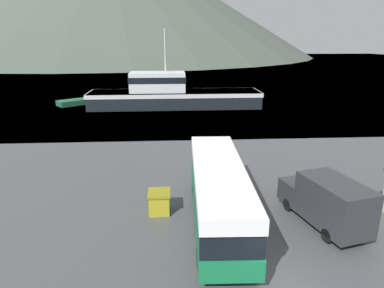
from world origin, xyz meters
The scene contains 7 objects.
ground_plane centered at (0.00, 0.00, 0.00)m, with size 400.00×400.00×0.00m, color #424447.
water_surface centered at (0.00, 140.19, 0.00)m, with size 240.00×240.00×0.00m, color slate.
tour_bus centered at (-1.55, 5.05, 1.79)m, with size 2.94×11.00×3.16m.
delivery_van centered at (3.97, 4.34, 1.38)m, with size 3.34×5.74×2.64m.
fishing_boat centered at (-3.90, 37.05, 1.79)m, with size 23.94×5.99×10.66m.
storage_bin centered at (-4.69, 6.25, 0.63)m, with size 1.24×1.34×1.24m.
small_boat centered at (-17.02, 40.20, 0.38)m, with size 7.09×6.22×0.76m.
Camera 1 is at (-3.94, -11.13, 9.41)m, focal length 32.00 mm.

